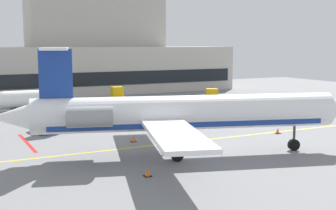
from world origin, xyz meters
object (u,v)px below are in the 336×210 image
at_px(regional_jet, 180,113).
at_px(belt_loader, 118,97).
at_px(pushback_tractor, 213,98).
at_px(baggage_tug, 47,122).
at_px(fuel_tank, 29,99).

distance_m(regional_jet, belt_loader, 30.69).
distance_m(regional_jet, pushback_tractor, 29.26).
xyz_separation_m(baggage_tug, pushback_tractor, (24.56, 9.93, -0.06)).
height_order(belt_loader, fuel_tank, fuel_tank).
height_order(baggage_tug, belt_loader, belt_loader).
height_order(baggage_tug, fuel_tank, fuel_tank).
bearing_deg(belt_loader, regional_jet, -102.00).
bearing_deg(belt_loader, baggage_tug, -128.84).
height_order(regional_jet, fuel_tank, regional_jet).
bearing_deg(baggage_tug, pushback_tractor, 22.01).
bearing_deg(pushback_tractor, regional_jet, -127.04).
bearing_deg(belt_loader, fuel_tank, -178.54).
bearing_deg(pushback_tractor, belt_loader, 149.31).
relative_size(regional_jet, belt_loader, 7.90).
distance_m(regional_jet, fuel_tank, 30.23).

